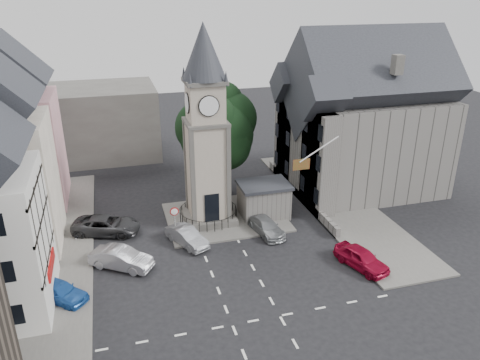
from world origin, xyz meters
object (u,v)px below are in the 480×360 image
object	(u,v)px
clock_tower	(206,129)
car_east_red	(361,258)
stone_shelter	(264,200)
pedestrian	(313,196)
car_west_blue	(59,291)

from	to	relation	value
clock_tower	car_east_red	distance (m)	15.33
stone_shelter	pedestrian	xyz separation A→B (m)	(5.09, 0.92, -0.75)
stone_shelter	pedestrian	size ratio (longest dim) A/B	2.70
car_east_red	pedestrian	world-z (taller)	pedestrian
clock_tower	stone_shelter	size ratio (longest dim) A/B	3.78
clock_tower	stone_shelter	distance (m)	8.15
pedestrian	car_west_blue	bearing A→B (deg)	24.72
stone_shelter	car_west_blue	xyz separation A→B (m)	(-16.30, -7.65, -0.87)
clock_tower	car_west_blue	xyz separation A→B (m)	(-11.50, -8.14, -7.44)
stone_shelter	car_east_red	size ratio (longest dim) A/B	1.00
car_west_blue	car_east_red	xyz separation A→B (m)	(20.44, -1.89, 0.05)
car_east_red	pedestrian	bearing A→B (deg)	65.99
car_west_blue	stone_shelter	bearing A→B (deg)	-24.35
stone_shelter	car_east_red	distance (m)	10.43
car_west_blue	pedestrian	bearing A→B (deg)	-27.64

